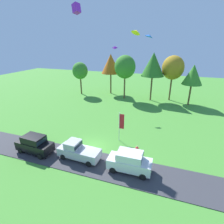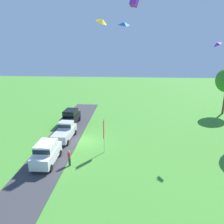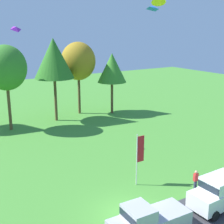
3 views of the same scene
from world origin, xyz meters
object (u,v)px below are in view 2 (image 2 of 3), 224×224
Objects in this scene: kite_delta_near_flag at (102,21)px; kite_diamond_high_right at (124,24)px; kite_box_low_drifter at (134,1)px; person_on_lawn at (69,158)px; flag_banner at (104,131)px; car_pickup_far_end at (65,131)px; car_suv_by_flagpole at (46,152)px; car_suv_near_entrance at (71,116)px; kite_diamond_trailing_tail at (217,44)px.

kite_diamond_high_right is (1.18, 2.03, -0.36)m from kite_delta_near_flag.
person_on_lawn is at bearing -31.60° from kite_box_low_drifter.
kite_diamond_high_right is 10.65m from kite_box_low_drifter.
flag_banner is (-2.92, 3.22, 1.80)m from person_on_lawn.
flag_banner reaches higher than car_pickup_far_end.
person_on_lawn is at bearing -47.76° from flag_banner.
kite_delta_near_flag is (-1.17, 5.80, 12.64)m from car_suv_by_flagpole.
car_suv_near_entrance is 1.11× the size of flag_banner.
car_suv_near_entrance is at bearing -166.21° from person_on_lawn.
kite_diamond_trailing_tail is (-8.07, 16.03, 11.14)m from person_on_lawn.
person_on_lawn is 2.07× the size of kite_diamond_trailing_tail.
flag_banner is 4.12× the size of kite_delta_near_flag.
car_suv_by_flagpole is 5.64× the size of kite_diamond_high_right.
car_suv_near_entrance reaches higher than car_pickup_far_end.
kite_diamond_trailing_tail is at bearing 117.51° from kite_delta_near_flag.
kite_diamond_trailing_tail reaches higher than car_pickup_far_end.
car_pickup_far_end reaches higher than person_on_lawn.
car_suv_by_flagpole is at bearing -41.32° from kite_box_low_drifter.
kite_box_low_drifter is (-10.29, 6.33, 16.17)m from person_on_lawn.
car_suv_by_flagpole is at bearing -67.18° from kite_diamond_trailing_tail.
car_pickup_far_end is 2.97× the size of person_on_lawn.
car_pickup_far_end is 6.24m from car_suv_by_flagpole.
kite_box_low_drifter reaches higher than person_on_lawn.
car_suv_by_flagpole is (11.87, 0.51, 0.00)m from car_suv_near_entrance.
kite_delta_near_flag reaches higher than kite_diamond_trailing_tail.
car_suv_near_entrance is at bearing -101.26° from kite_box_low_drifter.
kite_diamond_high_right is at bearing -53.86° from kite_diamond_trailing_tail.
kite_diamond_trailing_tail is at bearing 77.08° from kite_box_low_drifter.
kite_diamond_trailing_tail is at bearing 116.70° from person_on_lawn.
kite_diamond_trailing_tail is (4.08, 19.02, 10.72)m from car_suv_near_entrance.
car_pickup_far_end is 6.15× the size of kite_diamond_trailing_tail.
person_on_lawn is at bearing 13.79° from car_suv_near_entrance.
kite_box_low_drifter is at bearing 174.46° from kite_diamond_high_right.
car_suv_near_entrance is 2.75× the size of person_on_lawn.
car_suv_near_entrance is 11.20m from flag_banner.
person_on_lawn is at bearing 19.47° from car_pickup_far_end.
kite_diamond_high_right is at bearing 38.90° from flag_banner.
person_on_lawn is 1.46× the size of kite_box_low_drifter.
car_suv_near_entrance is at bearing -102.11° from kite_diamond_trailing_tail.
flag_banner is 16.44m from kite_box_low_drifter.
kite_delta_near_flag is at bearing -62.49° from kite_diamond_trailing_tail.
kite_diamond_high_right reaches higher than person_on_lawn.
car_pickup_far_end is 15.92m from kite_diamond_high_right.
car_suv_by_flagpole is 6.42m from flag_banner.
flag_banner is at bearing -141.10° from kite_diamond_high_right.
kite_delta_near_flag is 1.24× the size of kite_diamond_trailing_tail.
car_suv_near_entrance and car_suv_by_flagpole have the same top height.
car_suv_near_entrance is 18.39m from kite_box_low_drifter.
kite_diamond_high_right is (0.01, 7.83, 12.28)m from car_suv_by_flagpole.
car_pickup_far_end is at bearing 6.87° from car_suv_near_entrance.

